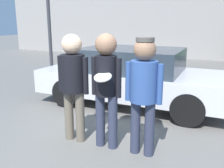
{
  "coord_description": "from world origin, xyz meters",
  "views": [
    {
      "loc": [
        1.79,
        -3.35,
        1.98
      ],
      "look_at": [
        0.18,
        0.23,
        1.0
      ],
      "focal_mm": 40.0,
      "sensor_mm": 36.0,
      "label": 1
    }
  ],
  "objects": [
    {
      "name": "person_right",
      "position": [
        0.77,
        0.02,
        1.09
      ],
      "size": [
        0.56,
        0.39,
        1.77
      ],
      "color": "#2D3347",
      "rests_on": "ground"
    },
    {
      "name": "parked_car_near",
      "position": [
        -0.17,
        2.26,
        0.7
      ],
      "size": [
        4.51,
        1.93,
        1.37
      ],
      "color": "silver",
      "rests_on": "ground"
    },
    {
      "name": "person_left",
      "position": [
        -0.41,
        0.0,
        1.1
      ],
      "size": [
        0.56,
        0.39,
        1.8
      ],
      "color": "#665B4C",
      "rests_on": "ground"
    },
    {
      "name": "ground_plane",
      "position": [
        0.0,
        0.0,
        0.0
      ],
      "size": [
        56.0,
        56.0,
        0.0
      ],
      "primitive_type": "plane",
      "color": "#66635E"
    },
    {
      "name": "storefront_building",
      "position": [
        0.0,
        10.72,
        1.97
      ],
      "size": [
        24.0,
        0.22,
        3.88
      ],
      "color": "gray",
      "rests_on": "ground"
    },
    {
      "name": "person_middle_with_frisbee",
      "position": [
        0.18,
        0.01,
        1.1
      ],
      "size": [
        0.5,
        0.53,
        1.82
      ],
      "color": "#2D3347",
      "rests_on": "ground"
    }
  ]
}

